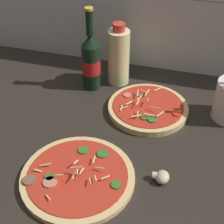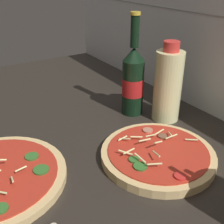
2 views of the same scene
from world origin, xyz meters
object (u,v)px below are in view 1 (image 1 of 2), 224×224
object	(u,v)px
mushroom_left	(161,177)
pizza_near	(78,177)
pizza_far	(148,108)
oil_bottle	(119,56)
beer_bottle	(91,61)

from	to	relation	value
mushroom_left	pizza_near	bearing A→B (deg)	-165.55
pizza_near	pizza_far	xyz separation A→B (cm)	(11.83, 33.11, 0.22)
pizza_far	pizza_near	bearing A→B (deg)	-109.66
pizza_far	oil_bottle	bearing A→B (deg)	133.44
beer_bottle	oil_bottle	xyz separation A→B (cm)	(8.04, 5.85, -0.08)
pizza_near	mushroom_left	size ratio (longest dim) A/B	6.70
pizza_far	mushroom_left	xyz separation A→B (cm)	(8.87, -27.78, 0.32)
pizza_near	pizza_far	size ratio (longest dim) A/B	1.14
pizza_far	oil_bottle	xyz separation A→B (cm)	(-13.74, 14.50, 9.06)
oil_bottle	mushroom_left	world-z (taller)	oil_bottle
pizza_far	oil_bottle	world-z (taller)	oil_bottle
oil_bottle	pizza_near	bearing A→B (deg)	-87.71
pizza_near	beer_bottle	bearing A→B (deg)	103.40
pizza_far	mushroom_left	world-z (taller)	pizza_far
beer_bottle	mushroom_left	bearing A→B (deg)	-49.93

